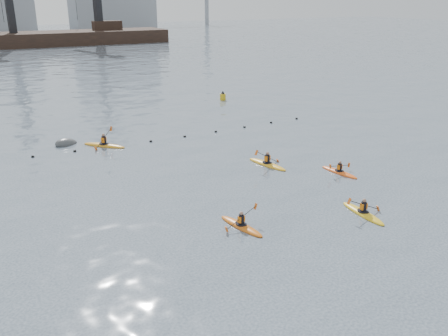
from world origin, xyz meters
The scene contains 11 objects.
ground centered at (0.00, 0.00, 0.00)m, with size 400.00×400.00×0.00m, color #343D4B.
float_line centered at (-0.50, 22.53, 0.03)m, with size 33.24×0.73×0.24m.
barge_pier centered at (-0.22, 110.00, 1.89)m, with size 72.00×19.30×29.50m.
skyline centered at (2.23, 150.27, 9.25)m, with size 141.00×28.00×22.00m.
kayaker_0 centered at (-0.19, 5.76, 0.09)m, with size 2.12×3.16×1.15m.
kayaker_1 centered at (6.39, 3.89, 0.10)m, with size 2.27×3.29×1.26m.
kayaker_3 centered at (6.22, 13.05, 0.11)m, with size 2.41×3.53×1.46m.
kayaker_4 centered at (9.59, 9.43, 0.09)m, with size 2.01×3.04×0.95m.
kayaker_5 centered at (-2.64, 22.92, 0.11)m, with size 3.04×3.18×1.45m.
mooring_buoy centered at (-5.16, 24.88, 0.00)m, with size 1.95×1.15×0.98m, color #3E4143.
nav_buoy centered at (14.00, 34.00, 0.36)m, with size 0.66×0.66×1.20m.
Camera 1 is at (-11.39, -12.99, 11.17)m, focal length 38.00 mm.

